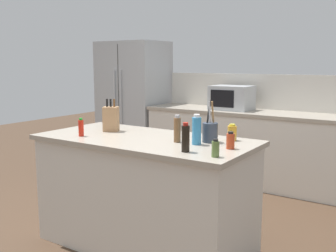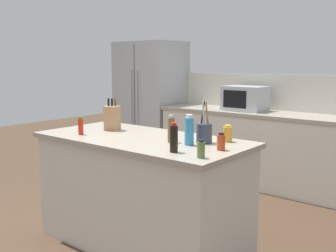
# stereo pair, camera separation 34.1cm
# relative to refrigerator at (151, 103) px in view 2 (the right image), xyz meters

# --- Properties ---
(ground_plane) EXTENTS (14.00, 14.00, 0.00)m
(ground_plane) POSITION_rel_refrigerator_xyz_m (1.90, -2.25, -0.93)
(ground_plane) COLOR #473323
(back_counter_run) EXTENTS (3.33, 0.66, 0.94)m
(back_counter_run) POSITION_rel_refrigerator_xyz_m (2.20, -0.05, -0.46)
(back_counter_run) COLOR beige
(back_counter_run) RESTS_ON ground_plane
(wall_backsplash) EXTENTS (3.29, 0.03, 0.46)m
(wall_backsplash) POSITION_rel_refrigerator_xyz_m (2.20, 0.27, 0.24)
(wall_backsplash) COLOR beige
(wall_backsplash) RESTS_ON back_counter_run
(kitchen_island) EXTENTS (1.81, 0.87, 0.94)m
(kitchen_island) POSITION_rel_refrigerator_xyz_m (1.90, -2.25, -0.46)
(kitchen_island) COLOR beige
(kitchen_island) RESTS_ON ground_plane
(refrigerator) EXTENTS (0.98, 0.75, 1.86)m
(refrigerator) POSITION_rel_refrigerator_xyz_m (0.00, 0.00, 0.00)
(refrigerator) COLOR #ADB2B7
(refrigerator) RESTS_ON ground_plane
(microwave) EXTENTS (0.52, 0.39, 0.31)m
(microwave) POSITION_rel_refrigerator_xyz_m (1.67, -0.05, 0.16)
(microwave) COLOR #ADB2B7
(microwave) RESTS_ON back_counter_run
(knife_block) EXTENTS (0.16, 0.15, 0.29)m
(knife_block) POSITION_rel_refrigerator_xyz_m (1.46, -2.16, 0.12)
(knife_block) COLOR #A87C54
(knife_block) RESTS_ON kitchen_island
(utensil_crock) EXTENTS (0.12, 0.12, 0.32)m
(utensil_crock) POSITION_rel_refrigerator_xyz_m (2.43, -2.11, 0.09)
(utensil_crock) COLOR #333D4C
(utensil_crock) RESTS_ON kitchen_island
(hot_sauce_bottle) EXTENTS (0.04, 0.04, 0.15)m
(hot_sauce_bottle) POSITION_rel_refrigerator_xyz_m (1.41, -2.49, 0.08)
(hot_sauce_bottle) COLOR red
(hot_sauce_bottle) RESTS_ON kitchen_island
(soy_sauce_bottle) EXTENTS (0.06, 0.06, 0.20)m
(soy_sauce_bottle) POSITION_rel_refrigerator_xyz_m (2.44, -2.51, 0.10)
(soy_sauce_bottle) COLOR black
(soy_sauce_bottle) RESTS_ON kitchen_island
(spice_jar_oregano) EXTENTS (0.05, 0.05, 0.12)m
(spice_jar_oregano) POSITION_rel_refrigerator_xyz_m (2.68, -2.53, 0.06)
(spice_jar_oregano) COLOR #567038
(spice_jar_oregano) RESTS_ON kitchen_island
(spice_jar_paprika) EXTENTS (0.06, 0.06, 0.12)m
(spice_jar_paprika) POSITION_rel_refrigerator_xyz_m (2.66, -2.25, 0.07)
(spice_jar_paprika) COLOR #B73D1E
(spice_jar_paprika) RESTS_ON kitchen_island
(honey_jar) EXTENTS (0.07, 0.07, 0.13)m
(honey_jar) POSITION_rel_refrigerator_xyz_m (2.54, -1.96, 0.07)
(honey_jar) COLOR gold
(honey_jar) RESTS_ON kitchen_island
(pepper_grinder) EXTENTS (0.05, 0.05, 0.21)m
(pepper_grinder) POSITION_rel_refrigerator_xyz_m (2.22, -2.26, 0.11)
(pepper_grinder) COLOR brown
(pepper_grinder) RESTS_ON kitchen_island
(dish_soap_bottle) EXTENTS (0.07, 0.07, 0.23)m
(dish_soap_bottle) POSITION_rel_refrigerator_xyz_m (2.38, -2.25, 0.12)
(dish_soap_bottle) COLOR #3384BC
(dish_soap_bottle) RESTS_ON kitchen_island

